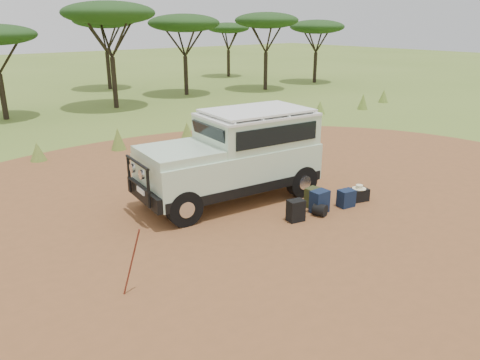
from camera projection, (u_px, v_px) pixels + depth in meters
ground at (263, 218)px, 12.33m from camera, size 140.00×140.00×0.00m
dirt_clearing at (263, 218)px, 12.33m from camera, size 23.00×23.00×0.01m
grass_fringe at (122, 140)px, 18.68m from camera, size 36.60×1.60×0.90m
acacia_treeline at (39, 21)px, 25.84m from camera, size 46.70×13.20×6.26m
safari_vehicle at (235, 158)px, 13.31m from camera, size 5.46×2.62×2.56m
walking_staff at (132, 262)px, 8.75m from camera, size 0.38×0.22×1.33m
backpack_black at (296, 211)px, 12.09m from camera, size 0.48×0.39×0.57m
backpack_navy at (320, 202)px, 12.62m from camera, size 0.48×0.35×0.62m
backpack_olive at (312, 197)px, 13.02m from camera, size 0.44×0.34×0.55m
duffel_navy at (346, 198)px, 13.03m from camera, size 0.49×0.40×0.49m
hard_case at (359, 195)px, 13.48m from camera, size 0.60×0.50×0.37m
stuff_sack at (320, 210)px, 12.45m from camera, size 0.42×0.42×0.33m
safari_hat at (359, 187)px, 13.41m from camera, size 0.40×0.40×0.12m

